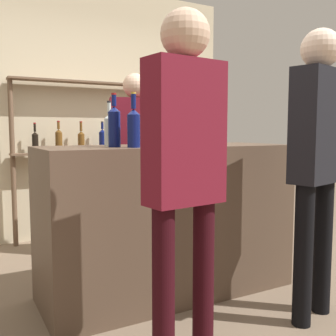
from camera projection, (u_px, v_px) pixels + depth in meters
name	position (u px, v px, depth m)	size (l,w,h in m)	color
ground_plane	(168.00, 291.00, 2.93)	(16.00, 16.00, 0.00)	#7A6651
bar_counter	(168.00, 220.00, 2.87)	(1.82, 0.69, 1.09)	brown
back_wall	(87.00, 112.00, 4.49)	(3.42, 0.12, 2.80)	beige
back_shelf	(93.00, 137.00, 4.36)	(1.72, 0.18, 1.72)	brown
counter_bottle_0	(114.00, 126.00, 2.54)	(0.08, 0.08, 0.35)	#0F1956
counter_bottle_1	(109.00, 129.00, 2.69)	(0.07, 0.07, 0.31)	silver
counter_bottle_2	(134.00, 127.00, 2.48)	(0.08, 0.08, 0.35)	#0F1956
wine_glass	(215.00, 130.00, 2.77)	(0.09, 0.09, 0.15)	silver
ice_bucket	(185.00, 132.00, 2.83)	(0.19, 0.19, 0.20)	black
cork_jar	(188.00, 134.00, 3.11)	(0.12, 0.12, 0.16)	silver
server_behind_counter	(136.00, 151.00, 3.65)	(0.50, 0.33, 1.71)	black
customer_left	(185.00, 160.00, 1.84)	(0.40, 0.23, 1.75)	black
customer_right	(317.00, 148.00, 2.41)	(0.44, 0.28, 1.80)	black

